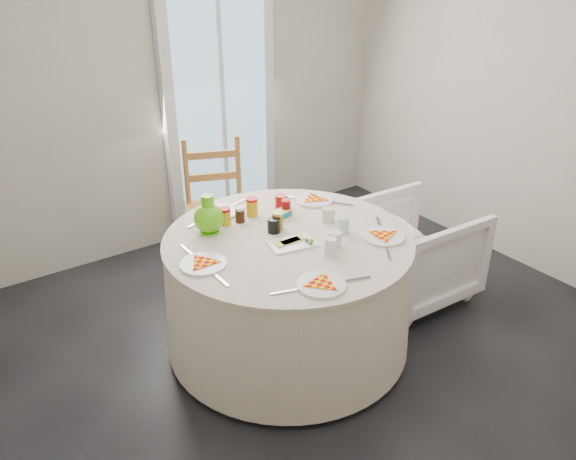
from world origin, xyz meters
TOP-DOWN VIEW (x-y plane):
  - floor at (0.00, 0.00)m, footprint 4.00×4.00m
  - wall_back at (0.00, 2.00)m, footprint 4.00×0.02m
  - wall_right at (2.00, 0.00)m, footprint 0.02×4.00m
  - glass_door at (0.40, 1.95)m, footprint 1.00×0.08m
  - table at (-0.11, 0.27)m, footprint 1.49×1.49m
  - wooden_chair at (-0.02, 1.31)m, footprint 0.58×0.57m
  - armchair at (0.95, 0.23)m, footprint 0.73×0.78m
  - place_settings at (-0.11, 0.27)m, footprint 1.49×1.49m
  - jar_cluster at (-0.14, 0.58)m, footprint 0.48×0.32m
  - butter_tub at (0.02, 0.52)m, footprint 0.12×0.10m
  - green_pitcher at (-0.44, 0.59)m, footprint 0.22×0.22m
  - cheese_platter at (-0.14, 0.18)m, footprint 0.29×0.21m
  - mugs_glasses at (0.04, 0.25)m, footprint 0.77×0.77m

SIDE VIEW (x-z plane):
  - floor at x=0.00m, z-range 0.00..0.00m
  - table at x=-0.11m, z-range 0.00..0.75m
  - armchair at x=0.95m, z-range 0.01..0.77m
  - wooden_chair at x=-0.02m, z-range -0.04..0.98m
  - place_settings at x=-0.11m, z-range 0.76..0.78m
  - cheese_platter at x=-0.14m, z-range 0.76..0.79m
  - butter_tub at x=0.02m, z-range 0.76..0.81m
  - mugs_glasses at x=0.04m, z-range 0.76..0.86m
  - jar_cluster at x=-0.14m, z-range 0.76..0.88m
  - green_pitcher at x=-0.44m, z-range 0.76..0.98m
  - glass_door at x=0.40m, z-range 0.00..2.10m
  - wall_back at x=0.00m, z-range 0.00..2.60m
  - wall_right at x=2.00m, z-range 0.00..2.60m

